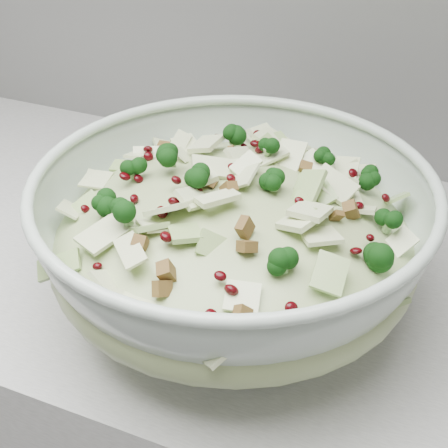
% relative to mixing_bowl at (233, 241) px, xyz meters
% --- Properties ---
extents(mixing_bowl, '(0.53, 0.53, 0.17)m').
position_rel_mixing_bowl_xyz_m(mixing_bowl, '(0.00, 0.00, 0.00)').
color(mixing_bowl, '#B2C4B4').
rests_on(mixing_bowl, counter).
extents(salad, '(0.52, 0.52, 0.17)m').
position_rel_mixing_bowl_xyz_m(salad, '(0.00, -0.00, 0.03)').
color(salad, '#9DAC76').
rests_on(salad, mixing_bowl).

